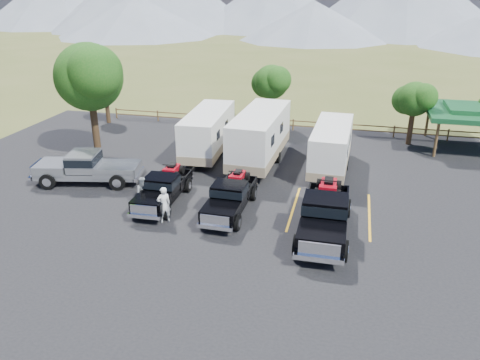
% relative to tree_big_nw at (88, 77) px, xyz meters
% --- Properties ---
extents(ground, '(320.00, 320.00, 0.00)m').
position_rel_tree_big_nw_xyz_m(ground, '(12.55, -9.03, -5.60)').
color(ground, '#4A5323').
rests_on(ground, ground).
extents(asphalt_lot, '(44.00, 34.00, 0.04)m').
position_rel_tree_big_nw_xyz_m(asphalt_lot, '(12.55, -6.03, -5.58)').
color(asphalt_lot, black).
rests_on(asphalt_lot, ground).
extents(stall_lines, '(12.12, 5.50, 0.01)m').
position_rel_tree_big_nw_xyz_m(stall_lines, '(12.55, -5.03, -5.55)').
color(stall_lines, gold).
rests_on(stall_lines, asphalt_lot).
extents(tree_big_nw, '(5.54, 5.18, 7.84)m').
position_rel_tree_big_nw_xyz_m(tree_big_nw, '(0.00, 0.00, 0.00)').
color(tree_big_nw, black).
rests_on(tree_big_nw, ground).
extents(tree_ne_a, '(3.11, 2.92, 4.76)m').
position_rel_tree_big_nw_xyz_m(tree_ne_a, '(21.52, 7.99, -2.11)').
color(tree_ne_a, black).
rests_on(tree_ne_a, ground).
extents(tree_north, '(3.46, 3.24, 5.25)m').
position_rel_tree_big_nw_xyz_m(tree_north, '(10.52, 9.99, -1.76)').
color(tree_north, black).
rests_on(tree_north, ground).
extents(tree_nw_small, '(2.59, 2.43, 3.85)m').
position_rel_tree_big_nw_xyz_m(tree_nw_small, '(-3.48, 7.99, -2.81)').
color(tree_nw_small, black).
rests_on(tree_nw_small, ground).
extents(rail_fence, '(36.12, 0.12, 1.00)m').
position_rel_tree_big_nw_xyz_m(rail_fence, '(14.55, 9.47, -4.99)').
color(rail_fence, brown).
rests_on(rail_fence, ground).
extents(pavilion, '(6.20, 6.20, 3.22)m').
position_rel_tree_big_nw_xyz_m(pavilion, '(25.55, 7.97, -2.81)').
color(pavilion, brown).
rests_on(pavilion, ground).
extents(rig_left, '(2.04, 5.53, 1.83)m').
position_rel_tree_big_nw_xyz_m(rig_left, '(7.44, -6.00, -4.67)').
color(rig_left, black).
rests_on(rig_left, asphalt_lot).
extents(rig_center, '(2.04, 5.62, 1.87)m').
position_rel_tree_big_nw_xyz_m(rig_center, '(11.32, -6.21, -4.66)').
color(rig_center, black).
rests_on(rig_center, asphalt_lot).
extents(rig_right, '(2.40, 6.76, 2.26)m').
position_rel_tree_big_nw_xyz_m(rig_right, '(16.34, -7.41, -4.47)').
color(rig_right, black).
rests_on(rig_right, asphalt_lot).
extents(trailer_left, '(2.72, 9.08, 3.15)m').
position_rel_tree_big_nw_xyz_m(trailer_left, '(7.53, 2.02, -3.91)').
color(trailer_left, white).
rests_on(trailer_left, asphalt_lot).
extents(trailer_center, '(2.89, 10.03, 3.48)m').
position_rel_tree_big_nw_xyz_m(trailer_center, '(11.35, 1.40, -3.73)').
color(trailer_center, white).
rests_on(trailer_center, asphalt_lot).
extents(trailer_right, '(2.45, 8.58, 2.98)m').
position_rel_tree_big_nw_xyz_m(trailer_right, '(16.08, 1.09, -4.00)').
color(trailer_right, white).
rests_on(trailer_right, asphalt_lot).
extents(pickup_silver, '(6.76, 3.35, 1.94)m').
position_rel_tree_big_nw_xyz_m(pickup_silver, '(1.93, -4.50, -4.55)').
color(pickup_silver, gray).
rests_on(pickup_silver, asphalt_lot).
extents(person_a, '(0.83, 0.80, 1.92)m').
position_rel_tree_big_nw_xyz_m(person_a, '(8.35, -8.14, -4.60)').
color(person_a, silver).
rests_on(person_a, asphalt_lot).
extents(person_b, '(1.04, 0.93, 1.77)m').
position_rel_tree_big_nw_xyz_m(person_b, '(6.68, -6.88, -4.67)').
color(person_b, gray).
rests_on(person_b, asphalt_lot).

